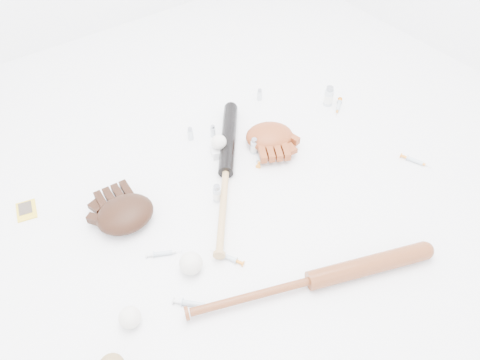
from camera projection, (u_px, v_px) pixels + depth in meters
bat_dark at (226, 171)px, 1.88m from camera, size 0.58×0.71×0.06m
bat_wood at (311, 281)px, 1.53m from camera, size 0.86×0.37×0.07m
glove_dark at (125, 214)px, 1.71m from camera, size 0.27×0.27×0.09m
glove_tan at (269, 136)px, 2.00m from camera, size 0.33×0.33×0.09m
trading_card at (26, 210)px, 1.78m from camera, size 0.09×0.11×0.01m
pedestal at (219, 151)px, 1.98m from camera, size 0.09×0.09×0.04m
baseball_on_pedestal at (219, 142)px, 1.94m from camera, size 0.06×0.06×0.06m
baseball_left at (130, 318)px, 1.44m from camera, size 0.07×0.07×0.07m
baseball_upper at (121, 206)px, 1.75m from camera, size 0.07×0.07×0.07m
baseball_mid at (191, 263)px, 1.57m from camera, size 0.08×0.08×0.08m
syringe_0 at (163, 253)px, 1.64m from camera, size 0.14×0.09×0.02m
syringe_1 at (228, 257)px, 1.62m from camera, size 0.09×0.14×0.02m
syringe_2 at (261, 156)px, 1.97m from camera, size 0.13×0.12×0.02m
syringe_3 at (415, 161)px, 1.95m from camera, size 0.08×0.15×0.02m
syringe_4 at (338, 106)px, 2.20m from camera, size 0.13×0.11×0.02m
syringe_5 at (193, 304)px, 1.50m from camera, size 0.13×0.14×0.02m
vial_0 at (213, 131)px, 2.05m from camera, size 0.02×0.02×0.06m
vial_1 at (260, 95)px, 2.23m from camera, size 0.02×0.02×0.06m
vial_2 at (254, 146)px, 1.97m from camera, size 0.03×0.03×0.08m
vial_3 at (329, 96)px, 2.19m from camera, size 0.04×0.04×0.10m
vial_4 at (217, 193)px, 1.79m from camera, size 0.03×0.03×0.08m
vial_5 at (190, 134)px, 2.03m from camera, size 0.02×0.02×0.06m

